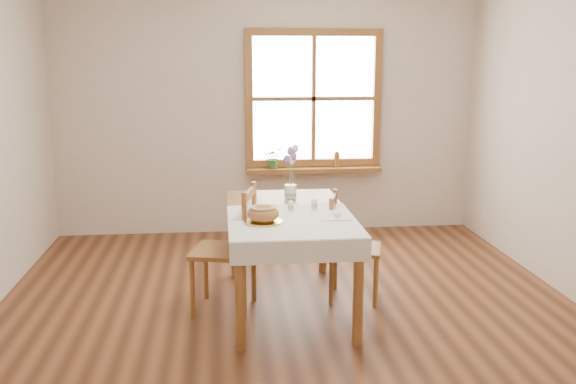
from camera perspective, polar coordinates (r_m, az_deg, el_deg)
name	(u,v)px	position (r m, az deg, el deg)	size (l,w,h in m)	color
ground	(292,320)	(4.79, 0.38, -11.35)	(5.00, 5.00, 0.00)	brown
room_walls	(293,85)	(4.40, 0.41, 9.51)	(4.60, 5.10, 2.65)	silver
window	(313,99)	(6.92, 2.28, 8.29)	(1.46, 0.08, 1.46)	#9F6031
window_sill	(314,170)	(6.95, 2.30, 1.99)	(1.46, 0.20, 0.05)	#9F6031
dining_table	(288,222)	(4.86, 0.00, -2.71)	(0.90, 1.60, 0.75)	#9F6031
table_linen	(292,221)	(4.54, 0.40, -2.59)	(0.91, 0.99, 0.01)	white
chair_left	(223,249)	(4.85, -5.77, -5.05)	(0.45, 0.47, 0.96)	#9F6031
chair_right	(355,247)	(5.10, 5.99, -4.88)	(0.40, 0.41, 0.85)	#9F6031
bread_plate	(263,222)	(4.47, -2.21, -2.67)	(0.26, 0.26, 0.01)	silver
bread_loaf	(263,212)	(4.46, -2.22, -1.82)	(0.22, 0.22, 0.12)	#AF813E
egg_napkin	(334,217)	(4.62, 4.09, -2.24)	(0.23, 0.20, 0.01)	white
eggs	(334,214)	(4.61, 4.09, -1.94)	(0.18, 0.16, 0.04)	white
salt_shaker	(291,206)	(4.79, 0.24, -1.25)	(0.04, 0.04, 0.08)	silver
pepper_shaker	(314,204)	(4.83, 2.35, -1.09)	(0.05, 0.05, 0.09)	silver
flower_vase	(290,192)	(5.24, 0.22, -0.04)	(0.10, 0.10, 0.11)	silver
lavender_bouquet	(290,166)	(5.20, 0.22, 2.32)	(0.17, 0.17, 0.33)	#6E5394
potted_plant	(273,160)	(6.88, -1.31, 2.87)	(0.21, 0.23, 0.18)	#3A752E
amber_bottle	(337,159)	(6.97, 4.35, 2.93)	(0.06, 0.06, 0.18)	#9E601D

